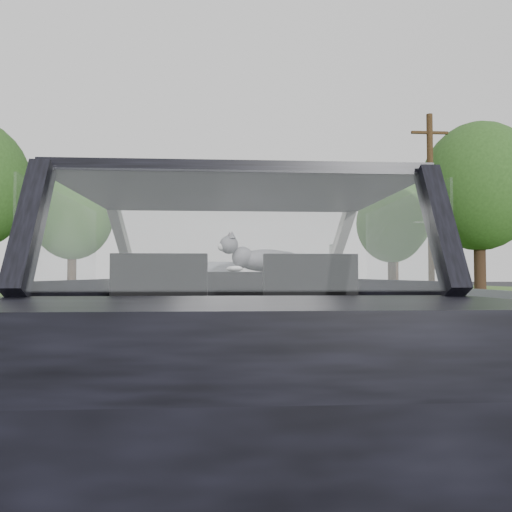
{
  "coord_description": "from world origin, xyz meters",
  "views": [
    {
      "loc": [
        -0.06,
        -3.06,
        0.98
      ],
      "look_at": [
        0.17,
        0.55,
        1.12
      ],
      "focal_mm": 35.0,
      "sensor_mm": 36.0,
      "label": 1
    }
  ],
  "objects": [
    {
      "name": "other_car",
      "position": [
        -0.26,
        22.56,
        0.84
      ],
      "size": [
        2.51,
        5.27,
        1.67
      ],
      "primitive_type": "imported",
      "rotation": [
        0.0,
        0.0,
        0.1
      ],
      "color": "#9C9FA9",
      "rests_on": "ground"
    },
    {
      "name": "tree_2",
      "position": [
        10.23,
        26.92,
        3.23
      ],
      "size": [
        5.28,
        5.28,
        6.46
      ],
      "primitive_type": null,
      "rotation": [
        0.0,
        0.0,
        0.28
      ],
      "color": "#214017",
      "rests_on": "ground"
    },
    {
      "name": "dashboard",
      "position": [
        0.0,
        0.62,
        0.85
      ],
      "size": [
        1.58,
        0.45,
        0.3
      ],
      "primitive_type": "cube",
      "color": "black",
      "rests_on": "subject_car"
    },
    {
      "name": "tree_3",
      "position": [
        13.56,
        35.84,
        4.37
      ],
      "size": [
        6.67,
        6.67,
        8.73
      ],
      "primitive_type": null,
      "rotation": [
        0.0,
        0.0,
        -0.17
      ],
      "color": "#214017",
      "rests_on": "ground"
    },
    {
      "name": "steering_wheel",
      "position": [
        -0.4,
        0.33,
        0.92
      ],
      "size": [
        0.36,
        0.36,
        0.04
      ],
      "primitive_type": "torus",
      "color": "black",
      "rests_on": "dashboard"
    },
    {
      "name": "tree_6",
      "position": [
        -8.7,
        25.91,
        3.44
      ],
      "size": [
        5.58,
        5.58,
        6.88
      ],
      "primitive_type": null,
      "rotation": [
        0.0,
        0.0,
        -0.27
      ],
      "color": "#214017",
      "rests_on": "ground"
    },
    {
      "name": "highway_sign",
      "position": [
        5.95,
        24.14,
        1.34
      ],
      "size": [
        0.22,
        1.08,
        2.68
      ],
      "primitive_type": "cube",
      "rotation": [
        0.0,
        0.0,
        0.1
      ],
      "color": "#114116",
      "rests_on": "ground"
    },
    {
      "name": "passenger_seat",
      "position": [
        0.4,
        -0.29,
        0.88
      ],
      "size": [
        0.5,
        0.72,
        0.42
      ],
      "primitive_type": "cube",
      "color": "black",
      "rests_on": "subject_car"
    },
    {
      "name": "guardrail",
      "position": [
        4.3,
        10.0,
        0.58
      ],
      "size": [
        0.05,
        90.0,
        0.32
      ],
      "primitive_type": "cube",
      "color": "gray",
      "rests_on": "ground"
    },
    {
      "name": "tree_1",
      "position": [
        11.57,
        18.9,
        3.88
      ],
      "size": [
        6.14,
        6.14,
        7.76
      ],
      "primitive_type": null,
      "rotation": [
        0.0,
        0.0,
        0.23
      ],
      "color": "#214017",
      "rests_on": "ground"
    },
    {
      "name": "subject_car",
      "position": [
        0.0,
        0.0,
        0.72
      ],
      "size": [
        1.8,
        4.0,
        1.45
      ],
      "primitive_type": "cube",
      "color": "black",
      "rests_on": "ground"
    },
    {
      "name": "utility_pole",
      "position": [
        7.79,
        15.34,
        3.57
      ],
      "size": [
        0.24,
        0.24,
        7.15
      ],
      "primitive_type": "cylinder",
      "rotation": [
        0.0,
        0.0,
        0.05
      ],
      "color": "#51351C",
      "rests_on": "ground"
    },
    {
      "name": "ground",
      "position": [
        0.0,
        0.0,
        0.0
      ],
      "size": [
        140.0,
        140.0,
        0.0
      ],
      "primitive_type": "plane",
      "color": "black",
      "rests_on": "ground"
    },
    {
      "name": "driver_seat",
      "position": [
        -0.4,
        -0.29,
        0.88
      ],
      "size": [
        0.5,
        0.72,
        0.42
      ],
      "primitive_type": "cube",
      "color": "black",
      "rests_on": "subject_car"
    },
    {
      "name": "cat",
      "position": [
        0.25,
        0.57,
        1.09
      ],
      "size": [
        0.67,
        0.35,
        0.29
      ],
      "primitive_type": "ellipsoid",
      "rotation": [
        0.0,
        0.0,
        0.25
      ],
      "color": "gray",
      "rests_on": "dashboard"
    }
  ]
}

